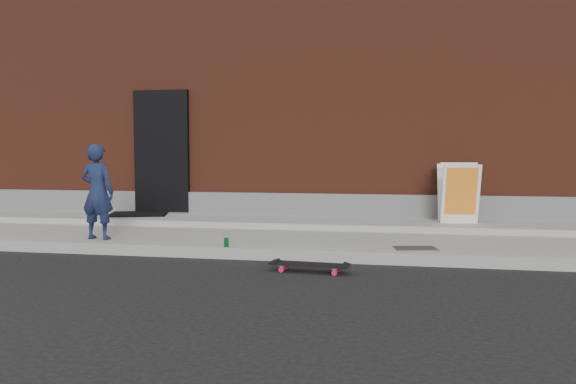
% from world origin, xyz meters
% --- Properties ---
extents(ground, '(80.00, 80.00, 0.00)m').
position_xyz_m(ground, '(0.00, 0.00, 0.00)').
color(ground, black).
rests_on(ground, ground).
extents(sidewalk, '(20.00, 3.00, 0.15)m').
position_xyz_m(sidewalk, '(0.00, 1.50, 0.07)').
color(sidewalk, gray).
rests_on(sidewalk, ground).
extents(apron, '(20.00, 1.20, 0.10)m').
position_xyz_m(apron, '(0.00, 2.40, 0.20)').
color(apron, gray).
rests_on(apron, sidewalk).
extents(building, '(20.00, 8.10, 5.00)m').
position_xyz_m(building, '(-0.00, 6.99, 2.50)').
color(building, '#5C2719').
rests_on(building, ground).
extents(child, '(0.51, 0.35, 1.34)m').
position_xyz_m(child, '(-2.46, 0.37, 0.82)').
color(child, '#161F3F').
rests_on(child, sidewalk).
extents(skateboard, '(0.91, 0.30, 0.10)m').
position_xyz_m(skateboard, '(0.70, -0.58, 0.08)').
color(skateboard, red).
rests_on(skateboard, ground).
extents(pizza_sign, '(0.63, 0.73, 0.97)m').
position_xyz_m(pizza_sign, '(2.66, 2.44, 0.73)').
color(pizza_sign, silver).
rests_on(pizza_sign, apron).
extents(soda_can, '(0.08, 0.08, 0.12)m').
position_xyz_m(soda_can, '(-0.48, 0.05, 0.21)').
color(soda_can, '#1A833C').
rests_on(soda_can, sidewalk).
extents(doormat, '(1.20, 1.07, 0.03)m').
position_xyz_m(doormat, '(-2.90, 2.57, 0.26)').
color(doormat, black).
rests_on(doormat, apron).
extents(utility_plate, '(0.58, 0.43, 0.02)m').
position_xyz_m(utility_plate, '(1.92, 0.35, 0.16)').
color(utility_plate, '#4F4F53').
rests_on(utility_plate, sidewalk).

